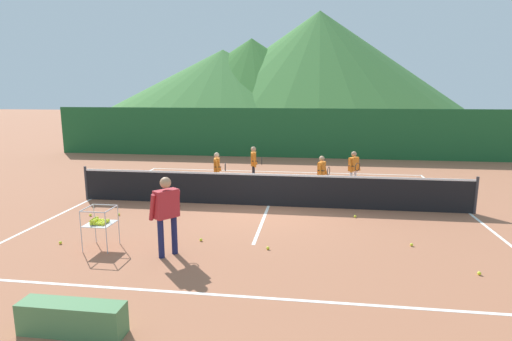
{
  "coord_description": "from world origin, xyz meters",
  "views": [
    {
      "loc": [
        1.24,
        -11.69,
        3.34
      ],
      "look_at": [
        -0.31,
        -0.45,
        1.15
      ],
      "focal_mm": 28.79,
      "sensor_mm": 36.0,
      "label": 1
    }
  ],
  "objects_px": {
    "student_1": "(254,162)",
    "tennis_ball_6": "(201,240)",
    "tennis_ball_8": "(355,216)",
    "tennis_net": "(269,190)",
    "student_0": "(217,168)",
    "tennis_ball_0": "(90,215)",
    "tennis_ball_3": "(119,214)",
    "student_2": "(322,171)",
    "tennis_ball_5": "(268,248)",
    "tennis_ball_2": "(412,245)",
    "student_3": "(354,167)",
    "courtside_bench": "(72,318)",
    "instructor": "(167,209)",
    "ball_cart": "(99,222)",
    "tennis_ball_7": "(60,243)",
    "tennis_ball_4": "(479,273)"
  },
  "relations": [
    {
      "from": "student_1",
      "to": "tennis_ball_6",
      "type": "height_order",
      "value": "student_1"
    },
    {
      "from": "tennis_ball_8",
      "to": "tennis_net",
      "type": "bearing_deg",
      "value": 161.18
    },
    {
      "from": "student_0",
      "to": "tennis_ball_8",
      "type": "bearing_deg",
      "value": -30.48
    },
    {
      "from": "tennis_net",
      "to": "tennis_ball_0",
      "type": "xyz_separation_m",
      "value": [
        -4.7,
        -1.68,
        -0.47
      ]
    },
    {
      "from": "student_1",
      "to": "tennis_ball_6",
      "type": "bearing_deg",
      "value": -93.34
    },
    {
      "from": "tennis_ball_3",
      "to": "student_2",
      "type": "bearing_deg",
      "value": 30.06
    },
    {
      "from": "tennis_net",
      "to": "tennis_ball_6",
      "type": "height_order",
      "value": "tennis_net"
    },
    {
      "from": "tennis_ball_5",
      "to": "tennis_ball_0",
      "type": "bearing_deg",
      "value": 161.12
    },
    {
      "from": "tennis_ball_2",
      "to": "student_3",
      "type": "bearing_deg",
      "value": 98.51
    },
    {
      "from": "student_1",
      "to": "courtside_bench",
      "type": "height_order",
      "value": "student_1"
    },
    {
      "from": "tennis_ball_3",
      "to": "courtside_bench",
      "type": "bearing_deg",
      "value": -70.05
    },
    {
      "from": "tennis_ball_3",
      "to": "courtside_bench",
      "type": "relative_size",
      "value": 0.05
    },
    {
      "from": "student_1",
      "to": "student_3",
      "type": "bearing_deg",
      "value": -6.88
    },
    {
      "from": "student_1",
      "to": "tennis_ball_2",
      "type": "bearing_deg",
      "value": -52.83
    },
    {
      "from": "instructor",
      "to": "tennis_ball_6",
      "type": "distance_m",
      "value": 1.38
    },
    {
      "from": "tennis_ball_3",
      "to": "tennis_ball_8",
      "type": "relative_size",
      "value": 1.0
    },
    {
      "from": "student_2",
      "to": "tennis_ball_3",
      "type": "height_order",
      "value": "student_2"
    },
    {
      "from": "tennis_ball_0",
      "to": "tennis_ball_3",
      "type": "distance_m",
      "value": 0.76
    },
    {
      "from": "ball_cart",
      "to": "tennis_ball_0",
      "type": "relative_size",
      "value": 13.22
    },
    {
      "from": "tennis_net",
      "to": "courtside_bench",
      "type": "height_order",
      "value": "tennis_net"
    },
    {
      "from": "student_3",
      "to": "tennis_ball_7",
      "type": "relative_size",
      "value": 19.59
    },
    {
      "from": "tennis_net",
      "to": "student_2",
      "type": "height_order",
      "value": "student_2"
    },
    {
      "from": "tennis_ball_6",
      "to": "ball_cart",
      "type": "bearing_deg",
      "value": -161.33
    },
    {
      "from": "tennis_ball_5",
      "to": "courtside_bench",
      "type": "height_order",
      "value": "courtside_bench"
    },
    {
      "from": "ball_cart",
      "to": "courtside_bench",
      "type": "xyz_separation_m",
      "value": [
        1.23,
        -3.06,
        -0.36
      ]
    },
    {
      "from": "ball_cart",
      "to": "tennis_ball_3",
      "type": "bearing_deg",
      "value": 107.18
    },
    {
      "from": "student_1",
      "to": "tennis_ball_8",
      "type": "bearing_deg",
      "value": -48.63
    },
    {
      "from": "student_1",
      "to": "student_2",
      "type": "height_order",
      "value": "student_1"
    },
    {
      "from": "student_3",
      "to": "tennis_ball_0",
      "type": "relative_size",
      "value": 19.59
    },
    {
      "from": "student_0",
      "to": "courtside_bench",
      "type": "height_order",
      "value": "student_0"
    },
    {
      "from": "student_1",
      "to": "tennis_ball_3",
      "type": "distance_m",
      "value": 5.47
    },
    {
      "from": "tennis_ball_7",
      "to": "courtside_bench",
      "type": "relative_size",
      "value": 0.05
    },
    {
      "from": "student_0",
      "to": "student_2",
      "type": "bearing_deg",
      "value": -1.16
    },
    {
      "from": "student_3",
      "to": "tennis_ball_8",
      "type": "distance_m",
      "value": 3.41
    },
    {
      "from": "student_3",
      "to": "tennis_ball_5",
      "type": "relative_size",
      "value": 19.59
    },
    {
      "from": "student_2",
      "to": "tennis_ball_3",
      "type": "distance_m",
      "value": 6.44
    },
    {
      "from": "tennis_ball_0",
      "to": "tennis_ball_5",
      "type": "xyz_separation_m",
      "value": [
        5.05,
        -1.73,
        0.0
      ]
    },
    {
      "from": "tennis_ball_6",
      "to": "tennis_ball_8",
      "type": "height_order",
      "value": "same"
    },
    {
      "from": "tennis_ball_2",
      "to": "student_0",
      "type": "bearing_deg",
      "value": 140.03
    },
    {
      "from": "tennis_ball_4",
      "to": "courtside_bench",
      "type": "height_order",
      "value": "courtside_bench"
    },
    {
      "from": "tennis_ball_0",
      "to": "tennis_ball_8",
      "type": "xyz_separation_m",
      "value": [
        7.13,
        0.85,
        0.0
      ]
    },
    {
      "from": "tennis_ball_0",
      "to": "tennis_ball_6",
      "type": "xyz_separation_m",
      "value": [
        3.49,
        -1.43,
        0.0
      ]
    },
    {
      "from": "student_1",
      "to": "student_2",
      "type": "distance_m",
      "value": 2.72
    },
    {
      "from": "tennis_ball_8",
      "to": "student_2",
      "type": "bearing_deg",
      "value": 108.87
    },
    {
      "from": "tennis_net",
      "to": "student_2",
      "type": "distance_m",
      "value": 2.32
    },
    {
      "from": "tennis_ball_3",
      "to": "ball_cart",
      "type": "bearing_deg",
      "value": -72.82
    },
    {
      "from": "tennis_net",
      "to": "tennis_ball_2",
      "type": "relative_size",
      "value": 170.45
    },
    {
      "from": "tennis_net",
      "to": "tennis_ball_4",
      "type": "relative_size",
      "value": 170.45
    },
    {
      "from": "tennis_net",
      "to": "student_3",
      "type": "xyz_separation_m",
      "value": [
        2.67,
        2.48,
        0.3
      ]
    },
    {
      "from": "tennis_ball_7",
      "to": "tennis_ball_8",
      "type": "bearing_deg",
      "value": 23.34
    }
  ]
}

